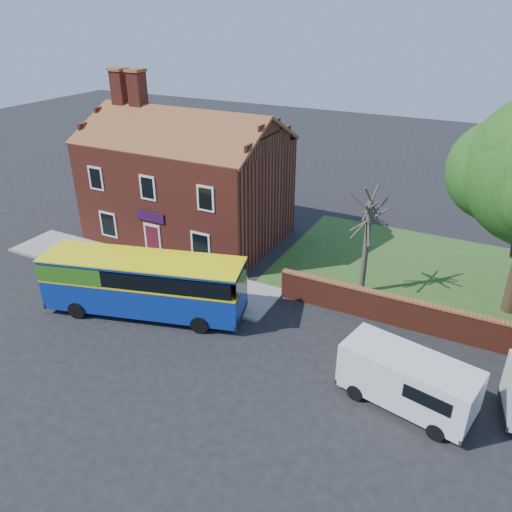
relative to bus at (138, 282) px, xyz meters
The scene contains 9 objects.
ground 4.77m from the bus, 30.13° to the right, with size 120.00×120.00×0.00m, color black.
pavement 5.02m from the bus, 131.90° to the left, with size 18.00×3.50×0.12m, color gray.
kerb 3.99m from the bus, 150.73° to the left, with size 18.00×0.15×0.14m, color slate.
grass_strip 20.07m from the bus, 32.60° to the left, with size 26.00×12.00×0.04m, color #426B28.
shop_building 9.94m from the bus, 108.95° to the left, with size 12.30×8.13×10.50m.
boundary_wall 17.53m from the bus, 15.81° to the left, with size 22.00×0.38×1.60m.
bus is the anchor object (origin of this frame).
van_near 13.59m from the bus, ahead, with size 5.45×3.08×2.25m.
bare_tree 11.97m from the bus, 36.67° to the left, with size 2.18×2.60×5.81m.
Camera 1 is at (11.36, -14.44, 14.09)m, focal length 35.00 mm.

